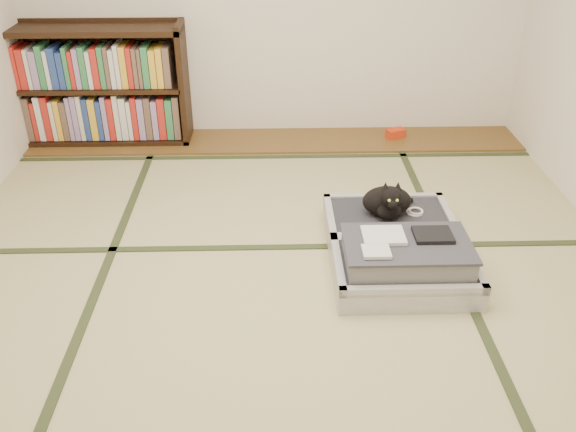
{
  "coord_description": "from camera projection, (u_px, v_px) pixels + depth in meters",
  "views": [
    {
      "loc": [
        -0.03,
        -2.67,
        2.02
      ],
      "look_at": [
        0.05,
        0.35,
        0.25
      ],
      "focal_mm": 38.0,
      "sensor_mm": 36.0,
      "label": 1
    }
  ],
  "objects": [
    {
      "name": "bookcase",
      "position": [
        91.0,
        88.0,
        4.85
      ],
      "size": [
        1.53,
        0.35,
        0.98
      ],
      "color": "black",
      "rests_on": "wood_strip"
    },
    {
      "name": "red_item",
      "position": [
        395.0,
        133.0,
        5.07
      ],
      "size": [
        0.17,
        0.14,
        0.07
      ],
      "primitive_type": "cube",
      "rotation": [
        0.0,
        0.0,
        0.4
      ],
      "color": "red",
      "rests_on": "wood_strip"
    },
    {
      "name": "room_shell",
      "position": [
        278.0,
        12.0,
        2.59
      ],
      "size": [
        4.5,
        4.5,
        4.5
      ],
      "color": "white",
      "rests_on": "ground"
    },
    {
      "name": "cable_coil",
      "position": [
        415.0,
        212.0,
        3.73
      ],
      "size": [
        0.11,
        0.11,
        0.03
      ],
      "color": "white",
      "rests_on": "suitcase"
    },
    {
      "name": "wood_strip",
      "position": [
        277.0,
        141.0,
        5.05
      ],
      "size": [
        4.0,
        0.5,
        0.02
      ],
      "primitive_type": "cube",
      "color": "brown",
      "rests_on": "ground"
    },
    {
      "name": "suitcase",
      "position": [
        398.0,
        248.0,
        3.48
      ],
      "size": [
        0.77,
        1.02,
        0.3
      ],
      "color": "#BCBDC2",
      "rests_on": "floor"
    },
    {
      "name": "tatami_borders",
      "position": [
        279.0,
        239.0,
        3.75
      ],
      "size": [
        4.0,
        4.5,
        0.01
      ],
      "color": "#2D381E",
      "rests_on": "ground"
    },
    {
      "name": "cat",
      "position": [
        388.0,
        202.0,
        3.65
      ],
      "size": [
        0.34,
        0.34,
        0.28
      ],
      "color": "black",
      "rests_on": "suitcase"
    },
    {
      "name": "floor",
      "position": [
        281.0,
        288.0,
        3.33
      ],
      "size": [
        4.5,
        4.5,
        0.0
      ],
      "primitive_type": "plane",
      "color": "#C5C283",
      "rests_on": "ground"
    }
  ]
}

